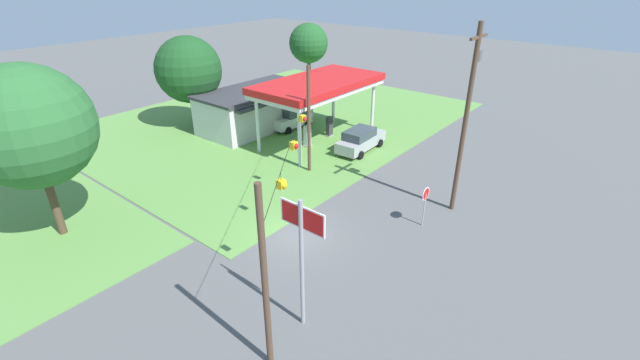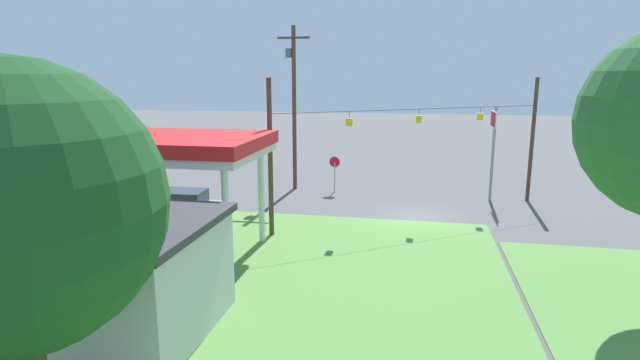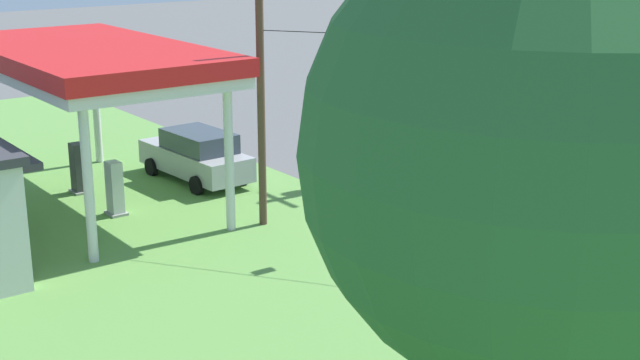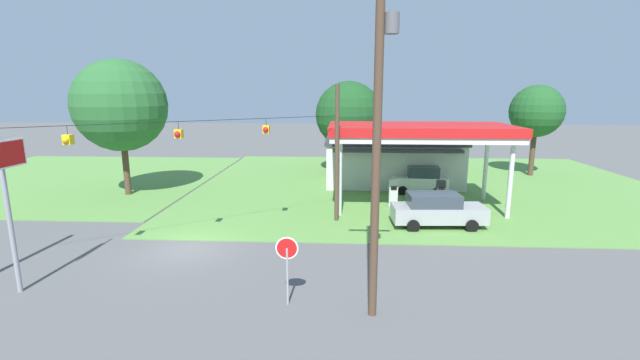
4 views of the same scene
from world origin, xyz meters
The scene contains 15 objects.
ground_plane centered at (0.00, 0.00, 0.00)m, with size 160.00×160.00×0.00m, color #565656.
grass_verge_station_corner centered at (14.18, 15.20, 0.02)m, with size 36.00×28.00×0.04m, color #5B8E42.
gas_station_canopy centered at (12.18, 8.30, 4.83)m, with size 11.35×5.85×5.34m.
gas_station_store centered at (11.35, 15.18, 1.83)m, with size 10.73×6.06×3.62m.
fuel_pump_near centered at (10.67, 8.30, 0.86)m, with size 0.71×0.56×1.80m.
fuel_pump_far centered at (13.69, 8.30, 0.86)m, with size 0.71×0.56×1.80m.
car_at_pumps_front centered at (12.62, 4.24, 0.97)m, with size 5.15×2.31×1.90m.
car_at_pumps_rear centered at (13.08, 12.35, 1.02)m, with size 4.13×2.26×2.03m.
stop_sign_roadside centered at (5.51, -5.01, 1.81)m, with size 0.80×0.08×2.50m.
stop_sign_overhead centered at (-4.63, -4.61, 4.26)m, with size 0.22×2.17×6.01m.
utility_pole_main centered at (8.49, -5.55, 6.21)m, with size 2.20×0.44×11.16m.
signal_span_gantry centered at (0.00, -0.01, 4.19)m, with size 14.33×10.24×7.78m.
tree_behind_station centered at (7.82, 19.86, 5.31)m, with size 5.93×5.93×8.29m.
tree_west_verge centered at (-8.18, 10.53, 6.40)m, with size 6.39×6.39×9.60m.
tree_far_back centered at (24.04, 19.48, 5.66)m, with size 4.50×4.50×7.94m.
Camera 1 is at (-14.83, -13.77, 13.69)m, focal length 24.00 mm.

